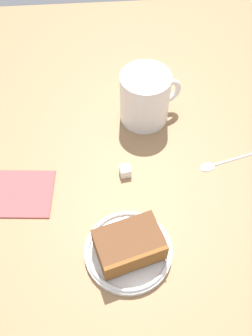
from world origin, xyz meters
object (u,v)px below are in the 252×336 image
object	(u,v)px
tea_mug	(146,97)
teaspoon	(218,163)
small_plate	(128,251)
cake_slice	(129,245)
sugar_cube	(125,171)
folded_napkin	(19,193)

from	to	relation	value
tea_mug	teaspoon	world-z (taller)	tea_mug
small_plate	cake_slice	size ratio (longest dim) A/B	1.23
sugar_cube	small_plate	bearing A→B (deg)	177.42
small_plate	sugar_cube	distance (cm)	15.26
small_plate	sugar_cube	size ratio (longest dim) A/B	7.35
small_plate	cake_slice	bearing A→B (deg)	-164.16
small_plate	tea_mug	distance (cm)	30.11
small_plate	folded_napkin	distance (cm)	22.26
teaspoon	small_plate	bearing A→B (deg)	131.62
teaspoon	folded_napkin	size ratio (longest dim) A/B	1.07
teaspoon	folded_napkin	bearing A→B (deg)	95.67
small_plate	cake_slice	distance (cm)	2.68
small_plate	tea_mug	world-z (taller)	tea_mug
small_plate	teaspoon	xyz separation A→B (cm)	(16.12, -18.14, -0.48)
small_plate	teaspoon	bearing A→B (deg)	-48.38
small_plate	teaspoon	size ratio (longest dim) A/B	1.08
small_plate	sugar_cube	bearing A→B (deg)	-2.58
cake_slice	sugar_cube	size ratio (longest dim) A/B	5.99
teaspoon	sugar_cube	size ratio (longest dim) A/B	6.77
cake_slice	tea_mug	bearing A→B (deg)	-10.83
cake_slice	sugar_cube	distance (cm)	15.72
small_plate	tea_mug	size ratio (longest dim) A/B	1.12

